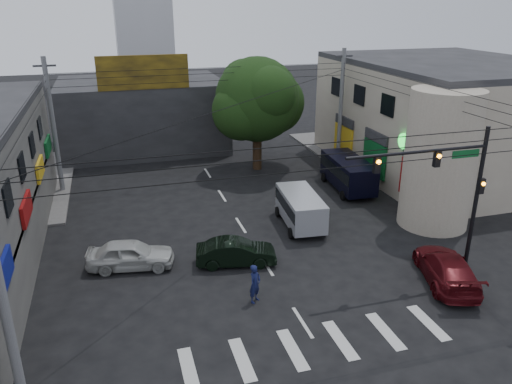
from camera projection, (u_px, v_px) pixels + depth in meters
name	position (u px, v px, depth m)	size (l,w,h in m)	color
ground	(279.00, 285.00, 23.38)	(160.00, 160.00, 0.00)	black
sidewalk_far_right	(405.00, 150.00, 44.23)	(16.00, 16.00, 0.15)	#514F4C
building_right	(446.00, 119.00, 38.35)	(14.00, 18.00, 8.00)	gray
corner_column	(440.00, 160.00, 28.44)	(4.00, 4.00, 8.00)	gray
building_far	(143.00, 114.00, 44.51)	(14.00, 10.00, 6.00)	#232326
billboard	(143.00, 72.00, 38.58)	(7.00, 0.30, 2.60)	olive
street_tree	(257.00, 100.00, 37.69)	(6.40, 6.40, 8.70)	black
traffic_gantry	(449.00, 180.00, 22.82)	(7.10, 0.35, 7.20)	black
utility_pole_far_left	(54.00, 127.00, 33.26)	(0.32, 0.32, 9.20)	#59595B
utility_pole_far_right	(341.00, 109.00, 38.83)	(0.32, 0.32, 9.20)	#59595B
dark_sedan	(236.00, 252.00, 25.07)	(4.20, 2.15, 1.32)	black
white_compact	(131.00, 254.00, 24.72)	(4.49, 2.41, 1.45)	#B1B2AE
maroon_sedan	(446.00, 268.00, 23.46)	(3.49, 5.43, 1.46)	#480A0F
silver_minivan	(300.00, 210.00, 29.26)	(2.33, 4.74, 1.97)	#A5A7AD
navy_van	(348.00, 174.00, 34.93)	(2.51, 5.70, 2.22)	black
traffic_officer	(255.00, 284.00, 21.84)	(0.77, 0.76, 1.80)	#11163D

